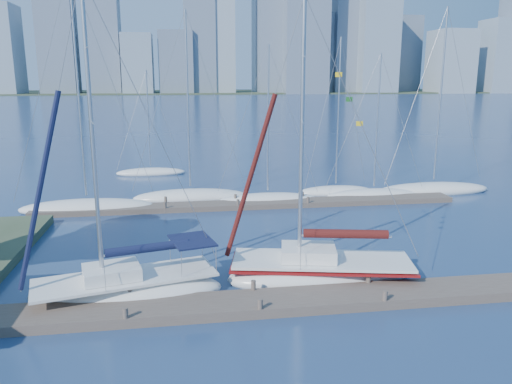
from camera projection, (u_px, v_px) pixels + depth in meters
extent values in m
plane|color=navy|center=(257.00, 308.00, 19.96)|extent=(700.00, 700.00, 0.00)
cube|color=brown|center=(257.00, 303.00, 19.92)|extent=(26.00, 2.00, 0.40)
cube|color=brown|center=(251.00, 204.00, 35.64)|extent=(30.00, 1.80, 0.36)
cube|color=#38472D|center=(184.00, 92.00, 328.47)|extent=(800.00, 100.00, 1.50)
ellipsoid|color=white|center=(127.00, 292.00, 20.90)|extent=(8.36, 4.45, 1.40)
cube|color=white|center=(126.00, 278.00, 20.75)|extent=(7.74, 4.10, 0.11)
cube|color=white|center=(112.00, 272.00, 20.47)|extent=(2.58, 2.18, 0.51)
cylinder|color=silver|center=(92.00, 137.00, 19.09)|extent=(0.17, 0.17, 11.71)
cylinder|color=silver|center=(148.00, 250.00, 20.87)|extent=(3.68, 1.00, 0.09)
cylinder|color=#0F1633|center=(148.00, 248.00, 20.85)|extent=(3.46, 1.20, 0.37)
cube|color=#0F1633|center=(192.00, 240.00, 21.54)|extent=(2.16, 2.55, 0.07)
ellipsoid|color=white|center=(321.00, 275.00, 22.71)|extent=(8.99, 4.49, 1.51)
cube|color=white|center=(322.00, 260.00, 22.55)|extent=(8.33, 4.14, 0.12)
cube|color=white|center=(308.00, 252.00, 22.50)|extent=(2.73, 2.28, 0.55)
cylinder|color=silver|center=(302.00, 134.00, 21.34)|extent=(0.18, 0.18, 11.29)
cylinder|color=silver|center=(345.00, 236.00, 22.24)|extent=(4.01, 0.92, 0.10)
cylinder|color=#45130E|center=(346.00, 234.00, 22.22)|extent=(3.75, 1.15, 0.40)
cube|color=maroon|center=(321.00, 264.00, 22.59)|extent=(8.53, 4.29, 0.10)
ellipsoid|color=white|center=(87.00, 208.00, 34.54)|extent=(9.45, 4.13, 1.24)
cylinder|color=silver|center=(78.00, 86.00, 32.70)|extent=(0.13, 0.13, 14.74)
ellipsoid|color=white|center=(191.00, 197.00, 37.72)|extent=(8.91, 4.10, 1.22)
cylinder|color=silver|center=(188.00, 101.00, 36.12)|extent=(0.13, 0.13, 12.59)
ellipsoid|color=white|center=(268.00, 200.00, 36.99)|extent=(7.59, 3.28, 1.02)
cylinder|color=silver|center=(268.00, 119.00, 35.67)|extent=(0.11, 0.11, 10.36)
ellipsoid|color=white|center=(335.00, 192.00, 39.62)|extent=(6.39, 4.12, 0.98)
cylinder|color=silver|center=(338.00, 112.00, 38.23)|extent=(0.11, 0.11, 11.10)
ellipsoid|color=white|center=(373.00, 195.00, 38.55)|extent=(7.66, 2.92, 0.98)
cylinder|color=silver|center=(377.00, 122.00, 37.29)|extent=(0.11, 0.11, 9.88)
ellipsoid|color=white|center=(433.00, 190.00, 40.02)|extent=(9.72, 4.45, 1.25)
cylinder|color=silver|center=(441.00, 96.00, 38.36)|extent=(0.14, 0.14, 13.08)
ellipsoid|color=white|center=(151.00, 173.00, 47.71)|extent=(6.73, 4.37, 0.95)
cylinder|color=silver|center=(148.00, 119.00, 46.57)|extent=(0.10, 0.10, 8.87)
cube|color=gray|center=(6.00, 50.00, 274.29)|extent=(13.82, 23.42, 48.31)
cube|color=slate|center=(58.00, 43.00, 280.71)|extent=(19.55, 17.63, 56.61)
cube|color=#97A7B6|center=(105.00, 65.00, 307.51)|extent=(14.90, 17.61, 34.69)
cube|color=gray|center=(138.00, 64.00, 287.11)|extent=(17.07, 19.81, 33.89)
cube|color=slate|center=(176.00, 63.00, 291.73)|extent=(19.67, 16.86, 35.97)
cube|color=#97A7B6|center=(218.00, 12.00, 291.65)|extent=(18.13, 14.99, 94.42)
cube|color=gray|center=(265.00, 32.00, 312.84)|extent=(15.12, 17.46, 75.54)
cube|color=slate|center=(305.00, 16.00, 288.92)|extent=(25.65, 18.95, 88.76)
cube|color=#97A7B6|center=(330.00, 54.00, 312.08)|extent=(15.51, 17.11, 47.70)
cube|color=gray|center=(377.00, 45.00, 299.95)|extent=(22.60, 18.80, 57.62)
cube|color=slate|center=(404.00, 55.00, 334.29)|extent=(17.35, 17.52, 49.06)
cube|color=#97A7B6|center=(451.00, 62.00, 308.52)|extent=(22.35, 23.94, 37.97)
cube|color=gray|center=(496.00, 57.00, 312.31)|extent=(15.67, 21.38, 44.71)
cube|color=slate|center=(199.00, 0.00, 289.16)|extent=(18.00, 18.00, 106.52)
cube|color=slate|center=(275.00, 12.00, 296.96)|extent=(19.53, 18.00, 95.24)
cube|color=slate|center=(347.00, 20.00, 304.31)|extent=(17.49, 18.00, 88.01)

